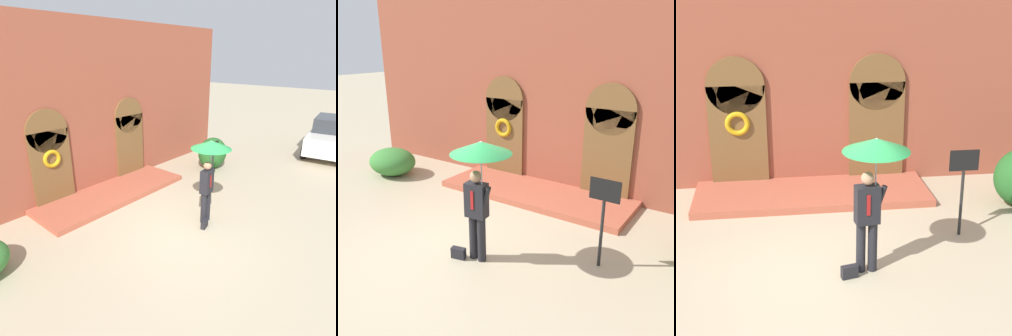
% 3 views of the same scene
% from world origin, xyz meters
% --- Properties ---
extents(ground_plane, '(80.00, 80.00, 0.00)m').
position_xyz_m(ground_plane, '(0.00, 0.00, 0.00)').
color(ground_plane, tan).
extents(building_facade, '(14.00, 2.30, 5.60)m').
position_xyz_m(building_facade, '(-0.00, 4.15, 2.68)').
color(building_facade, brown).
rests_on(building_facade, ground).
extents(person_with_umbrella, '(1.10, 1.10, 2.36)m').
position_xyz_m(person_with_umbrella, '(0.76, -0.26, 1.91)').
color(person_with_umbrella, black).
rests_on(person_with_umbrella, ground).
extents(handbag, '(0.30, 0.18, 0.22)m').
position_xyz_m(handbag, '(0.34, -0.46, 0.11)').
color(handbag, black).
rests_on(handbag, ground).
extents(sign_post, '(0.56, 0.06, 1.72)m').
position_xyz_m(sign_post, '(2.67, 0.84, 1.16)').
color(sign_post, black).
rests_on(sign_post, ground).
extents(shrub_right, '(1.32, 1.09, 1.29)m').
position_xyz_m(shrub_right, '(4.47, 2.01, 0.64)').
color(shrub_right, '#235B23').
rests_on(shrub_right, ground).
extents(parked_car, '(4.31, 2.43, 1.76)m').
position_xyz_m(parked_car, '(9.72, -1.23, 0.88)').
color(parked_car, silver).
rests_on(parked_car, ground).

